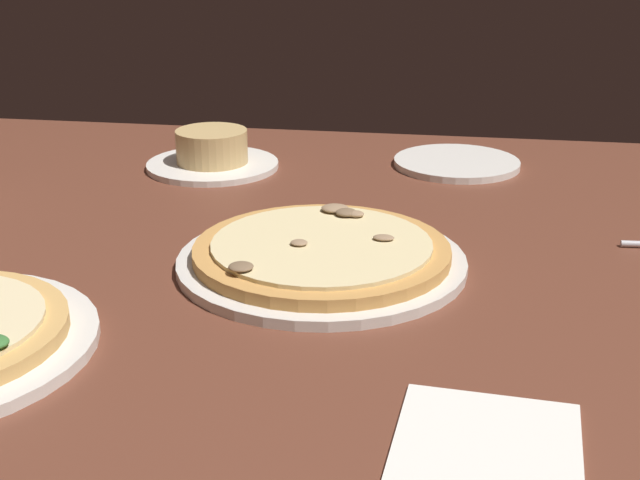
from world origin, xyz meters
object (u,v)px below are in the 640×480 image
at_px(side_plate, 457,163).
at_px(paper_menu, 484,470).
at_px(pizza_main, 320,255).
at_px(ramekin_on_saucer, 212,154).

bearing_deg(side_plate, paper_menu, -87.73).
xyz_separation_m(pizza_main, paper_menu, (0.15, -0.31, -0.01)).
bearing_deg(pizza_main, paper_menu, -63.65).
xyz_separation_m(ramekin_on_saucer, side_plate, (0.32, 0.06, -0.02)).
height_order(pizza_main, side_plate, pizza_main).
relative_size(pizza_main, side_plate, 1.67).
xyz_separation_m(side_plate, paper_menu, (0.03, -0.68, -0.00)).
xyz_separation_m(ramekin_on_saucer, paper_menu, (0.35, -0.62, -0.02)).
xyz_separation_m(pizza_main, ramekin_on_saucer, (-0.20, 0.31, 0.01)).
bearing_deg(ramekin_on_saucer, side_plate, 10.69).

